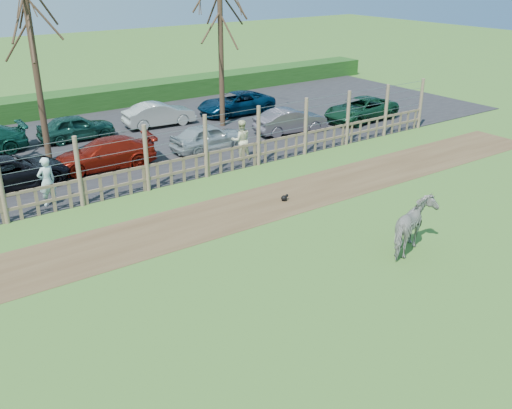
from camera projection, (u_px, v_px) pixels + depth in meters
ground at (279, 281)px, 15.14m from camera, size 120.00×120.00×0.00m
dirt_strip at (196, 223)px, 18.52m from camera, size 34.00×2.80×0.01m
asphalt at (87, 147)px, 26.03m from camera, size 44.00×13.00×0.04m
hedge at (41, 106)px, 31.09m from camera, size 46.00×2.00×1.10m
fence at (147, 170)px, 20.84m from camera, size 30.16×0.16×2.50m
tree_mid at (32, 43)px, 22.32m from camera, size 4.80×4.80×6.83m
tree_right at (220, 20)px, 27.31m from camera, size 4.80×4.80×7.35m
zebra at (414, 227)px, 16.35m from camera, size 2.08×1.55×1.60m
visitor_a at (47, 181)px, 19.47m from camera, size 0.70×0.54×1.72m
visitor_b at (241, 140)px, 23.97m from camera, size 1.01×0.89×1.72m
crow at (284, 198)px, 20.17m from camera, size 0.29×0.21×0.23m
car_2 at (10, 172)px, 21.07m from camera, size 4.40×2.19×1.20m
car_3 at (105, 154)px, 23.12m from camera, size 4.30×2.15×1.20m
car_4 at (209, 137)px, 25.33m from camera, size 3.55×1.49×1.20m
car_5 at (291, 121)px, 27.89m from camera, size 3.78×1.73×1.20m
car_6 at (361, 109)px, 30.06m from camera, size 4.45×2.30×1.20m
car_10 at (76, 127)px, 26.80m from camera, size 3.57×1.55×1.20m
car_11 at (159, 114)px, 29.08m from camera, size 3.73×1.54×1.20m
car_12 at (236, 103)px, 31.35m from camera, size 4.41×2.20×1.20m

